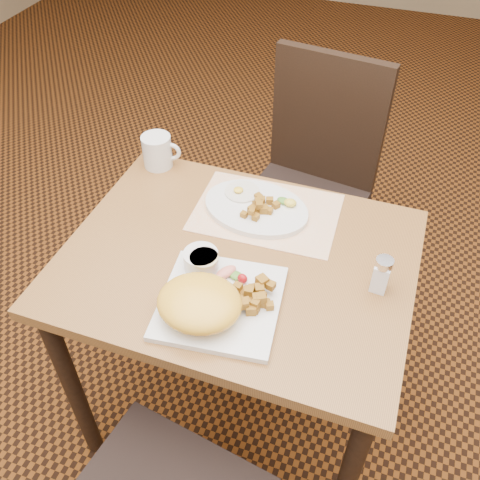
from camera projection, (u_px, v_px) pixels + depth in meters
name	position (u px, v px, depth m)	size (l,w,h in m)	color
ground	(238.00, 405.00, 1.90)	(8.00, 8.00, 0.00)	black
table	(238.00, 285.00, 1.46)	(0.90, 0.70, 0.75)	#915E2D
chair_far	(311.00, 177.00, 1.98)	(0.48, 0.49, 0.97)	black
placemat	(266.00, 212.00, 1.51)	(0.40, 0.28, 0.00)	white
plate_square	(220.00, 303.00, 1.26)	(0.28, 0.28, 0.02)	silver
plate_oval	(256.00, 208.00, 1.51)	(0.30, 0.23, 0.02)	silver
hollandaise_mound	(199.00, 303.00, 1.21)	(0.20, 0.18, 0.07)	yellow
ramekin	(201.00, 260.00, 1.32)	(0.09, 0.09, 0.05)	silver
garnish_sq	(232.00, 274.00, 1.30)	(0.09, 0.07, 0.03)	#387223
fried_egg	(242.00, 191.00, 1.54)	(0.10, 0.10, 0.02)	white
garnish_ov	(288.00, 202.00, 1.50)	(0.06, 0.04, 0.02)	#387223
salt_shaker	(382.00, 274.00, 1.27)	(0.05, 0.05, 0.10)	white
coffee_mug	(158.00, 151.00, 1.64)	(0.12, 0.09, 0.10)	silver
home_fries_sq	(254.00, 297.00, 1.24)	(0.11, 0.11, 0.04)	#A56E1A
home_fries_ov	(260.00, 206.00, 1.49)	(0.09, 0.11, 0.03)	#A56E1A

